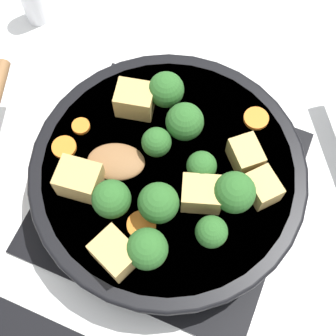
# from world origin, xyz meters

# --- Properties ---
(ground_plane) EXTENTS (2.40, 2.40, 0.00)m
(ground_plane) POSITION_xyz_m (0.00, 0.00, 0.00)
(ground_plane) COLOR white
(front_burner_grate) EXTENTS (0.31, 0.31, 0.03)m
(front_burner_grate) POSITION_xyz_m (0.00, 0.00, 0.01)
(front_burner_grate) COLOR black
(front_burner_grate) RESTS_ON ground_plane
(skillet_pan) EXTENTS (0.44, 0.39, 0.05)m
(skillet_pan) POSITION_xyz_m (-0.00, -0.00, 0.05)
(skillet_pan) COLOR black
(skillet_pan) RESTS_ON front_burner_grate
(wooden_spoon) EXTENTS (0.24, 0.25, 0.02)m
(wooden_spoon) POSITION_xyz_m (0.15, 0.05, 0.08)
(wooden_spoon) COLOR olive
(wooden_spoon) RESTS_ON skillet_pan
(tofu_cube_center_large) EXTENTS (0.05, 0.04, 0.04)m
(tofu_cube_center_large) POSITION_xyz_m (0.08, 0.06, 0.09)
(tofu_cube_center_large) COLOR tan
(tofu_cube_center_large) RESTS_ON skillet_pan
(tofu_cube_near_handle) EXTENTS (0.05, 0.05, 0.03)m
(tofu_cube_near_handle) POSITION_xyz_m (-0.05, 0.02, 0.09)
(tofu_cube_near_handle) COLOR tan
(tofu_cube_near_handle) RESTS_ON skillet_pan
(tofu_cube_east_chunk) EXTENTS (0.05, 0.04, 0.04)m
(tofu_cube_east_chunk) POSITION_xyz_m (0.07, -0.06, 0.09)
(tofu_cube_east_chunk) COLOR tan
(tofu_cube_east_chunk) RESTS_ON skillet_pan
(tofu_cube_west_chunk) EXTENTS (0.05, 0.05, 0.03)m
(tofu_cube_west_chunk) POSITION_xyz_m (-0.08, -0.04, 0.09)
(tofu_cube_west_chunk) COLOR tan
(tofu_cube_west_chunk) RESTS_ON skillet_pan
(tofu_cube_back_piece) EXTENTS (0.06, 0.05, 0.04)m
(tofu_cube_back_piece) POSITION_xyz_m (0.01, 0.12, 0.09)
(tofu_cube_back_piece) COLOR tan
(tofu_cube_back_piece) RESTS_ON skillet_pan
(tofu_cube_front_piece) EXTENTS (0.05, 0.05, 0.03)m
(tofu_cube_front_piece) POSITION_xyz_m (-0.11, -0.01, 0.09)
(tofu_cube_front_piece) COLOR tan
(tofu_cube_front_piece) RESTS_ON skillet_pan
(broccoli_floret_near_spoon) EXTENTS (0.04, 0.04, 0.04)m
(broccoli_floret_near_spoon) POSITION_xyz_m (-0.08, 0.06, 0.10)
(broccoli_floret_near_spoon) COLOR #709956
(broccoli_floret_near_spoon) RESTS_ON skillet_pan
(broccoli_floret_center_top) EXTENTS (0.05, 0.05, 0.05)m
(broccoli_floret_center_top) POSITION_xyz_m (-0.01, 0.05, 0.10)
(broccoli_floret_center_top) COLOR #709956
(broccoli_floret_center_top) RESTS_ON skillet_pan
(broccoli_floret_east_rim) EXTENTS (0.05, 0.05, 0.05)m
(broccoli_floret_east_rim) POSITION_xyz_m (0.00, -0.05, 0.10)
(broccoli_floret_east_rim) COLOR #709956
(broccoli_floret_east_rim) RESTS_ON skillet_pan
(broccoli_floret_west_rim) EXTENTS (0.03, 0.03, 0.04)m
(broccoli_floret_west_rim) POSITION_xyz_m (-0.04, -0.01, 0.10)
(broccoli_floret_west_rim) COLOR #709956
(broccoli_floret_west_rim) RESTS_ON skillet_pan
(broccoli_floret_north_edge) EXTENTS (0.04, 0.04, 0.05)m
(broccoli_floret_north_edge) POSITION_xyz_m (-0.02, 0.10, 0.10)
(broccoli_floret_north_edge) COLOR #709956
(broccoli_floret_north_edge) RESTS_ON skillet_pan
(broccoli_floret_south_cluster) EXTENTS (0.04, 0.04, 0.05)m
(broccoli_floret_south_cluster) POSITION_xyz_m (0.04, 0.07, 0.10)
(broccoli_floret_south_cluster) COLOR #709956
(broccoli_floret_south_cluster) RESTS_ON skillet_pan
(broccoli_floret_mid_floret) EXTENTS (0.03, 0.03, 0.04)m
(broccoli_floret_mid_floret) POSITION_xyz_m (0.02, -0.01, 0.10)
(broccoli_floret_mid_floret) COLOR #709956
(broccoli_floret_mid_floret) RESTS_ON skillet_pan
(broccoli_floret_small_inner) EXTENTS (0.04, 0.04, 0.05)m
(broccoli_floret_small_inner) POSITION_xyz_m (0.04, -0.08, 0.10)
(broccoli_floret_small_inner) COLOR #709956
(broccoli_floret_small_inner) RESTS_ON skillet_pan
(broccoli_floret_tall_stem) EXTENTS (0.05, 0.05, 0.05)m
(broccoli_floret_tall_stem) POSITION_xyz_m (-0.08, 0.01, 0.10)
(broccoli_floret_tall_stem) COLOR #709956
(broccoli_floret_tall_stem) RESTS_ON skillet_pan
(carrot_slice_orange_thin) EXTENTS (0.03, 0.03, 0.01)m
(carrot_slice_orange_thin) POSITION_xyz_m (-0.07, -0.10, 0.08)
(carrot_slice_orange_thin) COLOR orange
(carrot_slice_orange_thin) RESTS_ON skillet_pan
(carrot_slice_near_center) EXTENTS (0.03, 0.03, 0.01)m
(carrot_slice_near_center) POSITION_xyz_m (-0.00, 0.08, 0.08)
(carrot_slice_near_center) COLOR orange
(carrot_slice_near_center) RESTS_ON skillet_pan
(carrot_slice_edge_slice) EXTENTS (0.03, 0.03, 0.01)m
(carrot_slice_edge_slice) POSITION_xyz_m (0.12, 0.02, 0.08)
(carrot_slice_edge_slice) COLOR orange
(carrot_slice_edge_slice) RESTS_ON skillet_pan
(carrot_slice_under_broccoli) EXTENTS (0.02, 0.02, 0.01)m
(carrot_slice_under_broccoli) POSITION_xyz_m (0.12, -0.01, 0.08)
(carrot_slice_under_broccoli) COLOR orange
(carrot_slice_under_broccoli) RESTS_ON skillet_pan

